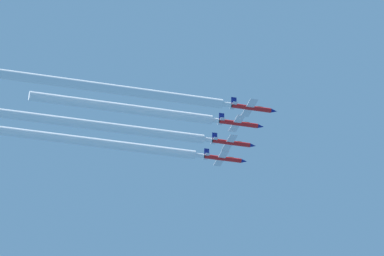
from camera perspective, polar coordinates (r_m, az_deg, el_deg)
name	(u,v)px	position (r m, az deg, el deg)	size (l,w,h in m)	color
jet_far_left	(224,159)	(333.57, 1.57, -1.49)	(9.03, 13.15, 3.16)	red
jet_inner_left	(233,143)	(326.03, 1.98, -0.73)	(9.03, 13.15, 3.16)	red
jet_center	(240,124)	(317.80, 2.34, 0.22)	(9.03, 13.15, 3.16)	red
jet_inner_right	(253,108)	(309.76, 2.96, 0.98)	(9.03, 13.15, 3.16)	red
smoke_trail_far_left	(85,141)	(325.98, -5.21, -0.64)	(2.48, 68.15, 2.48)	white
smoke_trail_inner_left	(101,126)	(318.66, -4.46, 0.10)	(2.48, 62.57, 2.48)	white
smoke_trail_center	(126,108)	(311.18, -3.25, 0.95)	(2.48, 51.27, 2.48)	white
smoke_trail_inner_right	(114,89)	(302.02, -3.80, 1.89)	(2.48, 62.51, 2.48)	white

